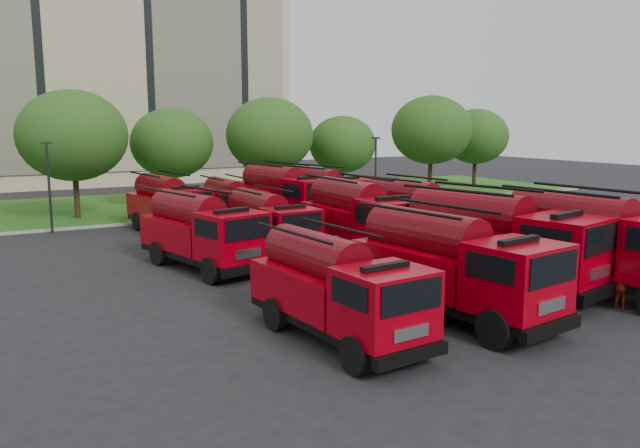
{
  "coord_description": "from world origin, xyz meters",
  "views": [
    {
      "loc": [
        -13.76,
        -20.41,
        6.26
      ],
      "look_at": [
        -0.58,
        3.07,
        1.8
      ],
      "focal_mm": 35.0,
      "sensor_mm": 36.0,
      "label": 1
    }
  ],
  "objects_px": {
    "firefighter_4": "(335,276)",
    "fire_truck_1": "(451,266)",
    "fire_truck_0": "(336,289)",
    "fire_truck_8": "(168,205)",
    "fire_truck_3": "(599,244)",
    "fire_truck_7": "(417,213)",
    "firefighter_0": "(573,314)",
    "firefighter_5": "(455,258)",
    "firefighter_1": "(429,332)",
    "fire_truck_5": "(268,224)",
    "fire_truck_10": "(285,196)",
    "fire_truck_11": "(325,193)",
    "fire_truck_2": "(497,242)",
    "fire_truck_4": "(201,232)",
    "firefighter_2": "(620,309)",
    "fire_truck_6": "(360,219)",
    "fire_truck_9": "(231,205)"
  },
  "relations": [
    {
      "from": "firefighter_2",
      "to": "firefighter_4",
      "type": "xyz_separation_m",
      "value": [
        -6.13,
        8.55,
        0.0
      ]
    },
    {
      "from": "fire_truck_6",
      "to": "firefighter_1",
      "type": "height_order",
      "value": "fire_truck_6"
    },
    {
      "from": "fire_truck_1",
      "to": "fire_truck_6",
      "type": "distance_m",
      "value": 9.39
    },
    {
      "from": "fire_truck_4",
      "to": "firefighter_1",
      "type": "height_order",
      "value": "fire_truck_4"
    },
    {
      "from": "fire_truck_0",
      "to": "fire_truck_6",
      "type": "distance_m",
      "value": 11.24
    },
    {
      "from": "fire_truck_3",
      "to": "fire_truck_2",
      "type": "bearing_deg",
      "value": 138.62
    },
    {
      "from": "fire_truck_10",
      "to": "fire_truck_8",
      "type": "bearing_deg",
      "value": 163.27
    },
    {
      "from": "firefighter_2",
      "to": "fire_truck_3",
      "type": "bearing_deg",
      "value": -51.82
    },
    {
      "from": "fire_truck_0",
      "to": "fire_truck_7",
      "type": "xyz_separation_m",
      "value": [
        10.7,
        9.91,
        0.14
      ]
    },
    {
      "from": "firefighter_4",
      "to": "firefighter_0",
      "type": "bearing_deg",
      "value": 142.01
    },
    {
      "from": "fire_truck_1",
      "to": "fire_truck_2",
      "type": "height_order",
      "value": "fire_truck_2"
    },
    {
      "from": "fire_truck_4",
      "to": "fire_truck_9",
      "type": "bearing_deg",
      "value": 48.88
    },
    {
      "from": "fire_truck_7",
      "to": "fire_truck_8",
      "type": "height_order",
      "value": "fire_truck_7"
    },
    {
      "from": "fire_truck_0",
      "to": "firefighter_1",
      "type": "height_order",
      "value": "fire_truck_0"
    },
    {
      "from": "fire_truck_9",
      "to": "firefighter_1",
      "type": "bearing_deg",
      "value": -93.99
    },
    {
      "from": "firefighter_5",
      "to": "fire_truck_3",
      "type": "bearing_deg",
      "value": 80.64
    },
    {
      "from": "fire_truck_0",
      "to": "firefighter_2",
      "type": "xyz_separation_m",
      "value": [
        9.91,
        -2.16,
        -1.51
      ]
    },
    {
      "from": "fire_truck_11",
      "to": "firefighter_0",
      "type": "xyz_separation_m",
      "value": [
        -3.12,
        -21.91,
        -1.62
      ]
    },
    {
      "from": "fire_truck_2",
      "to": "firefighter_0",
      "type": "distance_m",
      "value": 4.0
    },
    {
      "from": "fire_truck_11",
      "to": "firefighter_4",
      "type": "bearing_deg",
      "value": -128.33
    },
    {
      "from": "fire_truck_1",
      "to": "fire_truck_3",
      "type": "distance_m",
      "value": 6.71
    },
    {
      "from": "fire_truck_0",
      "to": "firefighter_4",
      "type": "distance_m",
      "value": 7.57
    },
    {
      "from": "firefighter_4",
      "to": "fire_truck_7",
      "type": "bearing_deg",
      "value": -128.26
    },
    {
      "from": "fire_truck_1",
      "to": "firefighter_0",
      "type": "distance_m",
      "value": 4.45
    },
    {
      "from": "firefighter_4",
      "to": "fire_truck_1",
      "type": "bearing_deg",
      "value": 119.1
    },
    {
      "from": "firefighter_4",
      "to": "firefighter_5",
      "type": "distance_m",
      "value": 6.66
    },
    {
      "from": "firefighter_2",
      "to": "firefighter_5",
      "type": "bearing_deg",
      "value": -24.23
    },
    {
      "from": "fire_truck_5",
      "to": "fire_truck_7",
      "type": "relative_size",
      "value": 0.89
    },
    {
      "from": "fire_truck_5",
      "to": "fire_truck_8",
      "type": "height_order",
      "value": "fire_truck_8"
    },
    {
      "from": "fire_truck_6",
      "to": "fire_truck_11",
      "type": "bearing_deg",
      "value": 69.08
    },
    {
      "from": "fire_truck_0",
      "to": "fire_truck_8",
      "type": "distance_m",
      "value": 19.7
    },
    {
      "from": "fire_truck_7",
      "to": "fire_truck_8",
      "type": "relative_size",
      "value": 1.03
    },
    {
      "from": "fire_truck_2",
      "to": "fire_truck_4",
      "type": "bearing_deg",
      "value": 122.28
    },
    {
      "from": "firefighter_5",
      "to": "fire_truck_2",
      "type": "bearing_deg",
      "value": 50.16
    },
    {
      "from": "fire_truck_1",
      "to": "fire_truck_3",
      "type": "relative_size",
      "value": 0.93
    },
    {
      "from": "fire_truck_8",
      "to": "firefighter_4",
      "type": "xyz_separation_m",
      "value": [
        3.08,
        -13.3,
        -1.61
      ]
    },
    {
      "from": "fire_truck_4",
      "to": "fire_truck_11",
      "type": "bearing_deg",
      "value": 27.57
    },
    {
      "from": "fire_truck_0",
      "to": "firefighter_2",
      "type": "height_order",
      "value": "fire_truck_0"
    },
    {
      "from": "firefighter_4",
      "to": "firefighter_1",
      "type": "bearing_deg",
      "value": 106.87
    },
    {
      "from": "fire_truck_0",
      "to": "fire_truck_11",
      "type": "distance_m",
      "value": 22.97
    },
    {
      "from": "firefighter_1",
      "to": "firefighter_5",
      "type": "bearing_deg",
      "value": 67.75
    },
    {
      "from": "firefighter_1",
      "to": "firefighter_5",
      "type": "relative_size",
      "value": 0.97
    },
    {
      "from": "fire_truck_10",
      "to": "fire_truck_0",
      "type": "bearing_deg",
      "value": -120.29
    },
    {
      "from": "firefighter_2",
      "to": "firefighter_4",
      "type": "bearing_deg",
      "value": 14.82
    },
    {
      "from": "firefighter_0",
      "to": "firefighter_5",
      "type": "height_order",
      "value": "firefighter_0"
    },
    {
      "from": "fire_truck_4",
      "to": "firefighter_0",
      "type": "relative_size",
      "value": 3.89
    },
    {
      "from": "fire_truck_3",
      "to": "fire_truck_7",
      "type": "height_order",
      "value": "fire_truck_3"
    },
    {
      "from": "fire_truck_9",
      "to": "fire_truck_11",
      "type": "bearing_deg",
      "value": 9.89
    },
    {
      "from": "fire_truck_5",
      "to": "fire_truck_10",
      "type": "height_order",
      "value": "fire_truck_10"
    },
    {
      "from": "fire_truck_6",
      "to": "fire_truck_10",
      "type": "height_order",
      "value": "fire_truck_10"
    }
  ]
}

